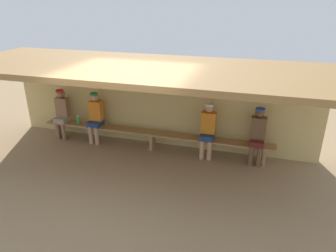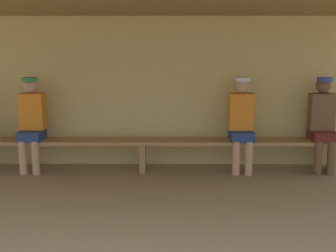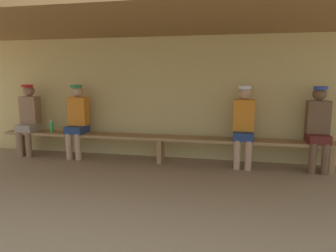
{
  "view_description": "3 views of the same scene",
  "coord_description": "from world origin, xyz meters",
  "px_view_note": "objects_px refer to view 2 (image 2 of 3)",
  "views": [
    {
      "loc": [
        2.41,
        -5.22,
        3.63
      ],
      "look_at": [
        0.47,
        1.38,
        0.75
      ],
      "focal_mm": 33.17,
      "sensor_mm": 36.0,
      "label": 1
    },
    {
      "loc": [
        0.4,
        -4.3,
        1.8
      ],
      "look_at": [
        0.36,
        1.33,
        0.7
      ],
      "focal_mm": 44.93,
      "sensor_mm": 36.0,
      "label": 2
    },
    {
      "loc": [
        1.21,
        -3.59,
        1.49
      ],
      "look_at": [
        0.22,
        1.13,
        0.72
      ],
      "focal_mm": 32.86,
      "sensor_mm": 36.0,
      "label": 3
    }
  ],
  "objects_px": {
    "player_in_red": "(322,120)",
    "player_middle": "(31,120)",
    "player_with_sunglasses": "(241,120)",
    "bench": "(143,145)"
  },
  "relations": [
    {
      "from": "player_in_red",
      "to": "player_middle",
      "type": "bearing_deg",
      "value": 180.0
    },
    {
      "from": "player_middle",
      "to": "player_in_red",
      "type": "bearing_deg",
      "value": 0.0
    },
    {
      "from": "bench",
      "to": "player_middle",
      "type": "xyz_separation_m",
      "value": [
        -1.58,
        0.0,
        0.36
      ]
    },
    {
      "from": "bench",
      "to": "player_in_red",
      "type": "height_order",
      "value": "player_in_red"
    },
    {
      "from": "player_in_red",
      "to": "player_middle",
      "type": "relative_size",
      "value": 1.0
    },
    {
      "from": "player_with_sunglasses",
      "to": "player_middle",
      "type": "xyz_separation_m",
      "value": [
        -2.98,
        0.0,
        0.0
      ]
    },
    {
      "from": "player_in_red",
      "to": "player_with_sunglasses",
      "type": "height_order",
      "value": "same"
    },
    {
      "from": "bench",
      "to": "player_with_sunglasses",
      "type": "relative_size",
      "value": 4.46
    },
    {
      "from": "bench",
      "to": "player_middle",
      "type": "bearing_deg",
      "value": 179.87
    },
    {
      "from": "bench",
      "to": "player_with_sunglasses",
      "type": "xyz_separation_m",
      "value": [
        1.4,
        0.0,
        0.36
      ]
    }
  ]
}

